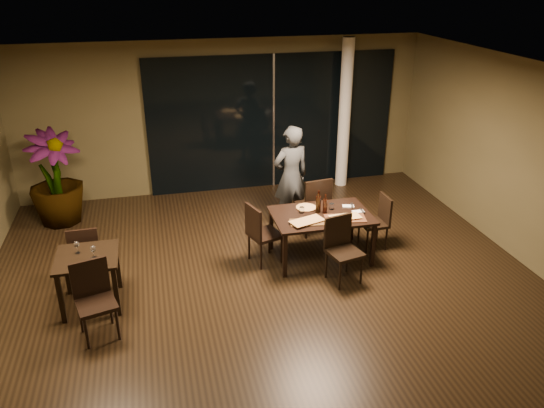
{
  "coord_description": "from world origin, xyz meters",
  "views": [
    {
      "loc": [
        -1.44,
        -6.15,
        4.21
      ],
      "look_at": [
        0.2,
        0.7,
        1.05
      ],
      "focal_mm": 35.0,
      "sensor_mm": 36.0,
      "label": 1
    }
  ],
  "objects_px": {
    "main_table": "(321,219)",
    "chair_side_far": "(85,251)",
    "side_table": "(88,264)",
    "bottle_b": "(325,204)",
    "chair_main_right": "(378,219)",
    "chair_main_far": "(315,203)",
    "diner": "(291,177)",
    "chair_side_near": "(94,295)",
    "chair_main_near": "(342,245)",
    "potted_plant": "(55,178)",
    "bottle_a": "(318,204)",
    "chair_main_left": "(260,231)",
    "bottle_c": "(318,201)"
  },
  "relations": [
    {
      "from": "main_table",
      "to": "chair_side_far",
      "type": "height_order",
      "value": "chair_side_far"
    },
    {
      "from": "side_table",
      "to": "bottle_b",
      "type": "height_order",
      "value": "bottle_b"
    },
    {
      "from": "chair_main_right",
      "to": "chair_side_far",
      "type": "distance_m",
      "value": 4.52
    },
    {
      "from": "chair_main_far",
      "to": "diner",
      "type": "xyz_separation_m",
      "value": [
        -0.29,
        0.48,
        0.32
      ]
    },
    {
      "from": "side_table",
      "to": "chair_side_near",
      "type": "relative_size",
      "value": 0.82
    },
    {
      "from": "chair_main_near",
      "to": "bottle_b",
      "type": "bearing_deg",
      "value": 80.13
    },
    {
      "from": "main_table",
      "to": "chair_main_right",
      "type": "xyz_separation_m",
      "value": [
        1.02,
        0.14,
        -0.18
      ]
    },
    {
      "from": "chair_main_near",
      "to": "potted_plant",
      "type": "distance_m",
      "value": 5.15
    },
    {
      "from": "chair_main_far",
      "to": "bottle_b",
      "type": "bearing_deg",
      "value": 75.39
    },
    {
      "from": "chair_main_near",
      "to": "chair_side_far",
      "type": "bearing_deg",
      "value": 155.23
    },
    {
      "from": "side_table",
      "to": "bottle_a",
      "type": "relative_size",
      "value": 2.67
    },
    {
      "from": "bottle_b",
      "to": "chair_main_near",
      "type": "bearing_deg",
      "value": -86.83
    },
    {
      "from": "main_table",
      "to": "chair_side_far",
      "type": "bearing_deg",
      "value": 178.35
    },
    {
      "from": "chair_main_left",
      "to": "chair_main_right",
      "type": "height_order",
      "value": "chair_main_left"
    },
    {
      "from": "chair_side_far",
      "to": "bottle_a",
      "type": "xyz_separation_m",
      "value": [
        3.46,
        -0.03,
        0.4
      ]
    },
    {
      "from": "bottle_a",
      "to": "bottle_c",
      "type": "distance_m",
      "value": 0.04
    },
    {
      "from": "chair_side_far",
      "to": "bottle_a",
      "type": "height_order",
      "value": "bottle_a"
    },
    {
      "from": "chair_main_right",
      "to": "bottle_b",
      "type": "distance_m",
      "value": 1.05
    },
    {
      "from": "chair_side_near",
      "to": "chair_side_far",
      "type": "bearing_deg",
      "value": 83.88
    },
    {
      "from": "bottle_c",
      "to": "chair_side_far",
      "type": "bearing_deg",
      "value": 179.94
    },
    {
      "from": "diner",
      "to": "bottle_b",
      "type": "distance_m",
      "value": 1.25
    },
    {
      "from": "chair_main_right",
      "to": "chair_side_near",
      "type": "xyz_separation_m",
      "value": [
        -4.31,
        -1.29,
        0.05
      ]
    },
    {
      "from": "chair_main_left",
      "to": "bottle_a",
      "type": "xyz_separation_m",
      "value": [
        0.91,
        0.02,
        0.36
      ]
    },
    {
      "from": "chair_main_far",
      "to": "chair_main_right",
      "type": "xyz_separation_m",
      "value": [
        0.87,
        -0.64,
        -0.09
      ]
    },
    {
      "from": "main_table",
      "to": "chair_main_near",
      "type": "xyz_separation_m",
      "value": [
        0.1,
        -0.65,
        -0.14
      ]
    },
    {
      "from": "chair_side_far",
      "to": "chair_main_near",
      "type": "bearing_deg",
      "value": 167.0
    },
    {
      "from": "side_table",
      "to": "chair_main_near",
      "type": "relative_size",
      "value": 0.83
    },
    {
      "from": "chair_main_far",
      "to": "bottle_a",
      "type": "height_order",
      "value": "bottle_a"
    },
    {
      "from": "bottle_b",
      "to": "bottle_c",
      "type": "height_order",
      "value": "bottle_c"
    },
    {
      "from": "diner",
      "to": "bottle_a",
      "type": "bearing_deg",
      "value": 83.2
    },
    {
      "from": "side_table",
      "to": "chair_main_left",
      "type": "xyz_separation_m",
      "value": [
        2.45,
        0.56,
        -0.08
      ]
    },
    {
      "from": "main_table",
      "to": "chair_side_far",
      "type": "xyz_separation_m",
      "value": [
        -3.49,
        0.1,
        -0.17
      ]
    },
    {
      "from": "chair_main_far",
      "to": "chair_side_far",
      "type": "relative_size",
      "value": 1.15
    },
    {
      "from": "chair_main_near",
      "to": "chair_side_near",
      "type": "height_order",
      "value": "chair_side_near"
    },
    {
      "from": "chair_main_near",
      "to": "diner",
      "type": "distance_m",
      "value": 1.96
    },
    {
      "from": "potted_plant",
      "to": "chair_main_near",
      "type": "bearing_deg",
      "value": -34.9
    },
    {
      "from": "chair_side_near",
      "to": "bottle_a",
      "type": "bearing_deg",
      "value": 5.34
    },
    {
      "from": "potted_plant",
      "to": "chair_main_far",
      "type": "bearing_deg",
      "value": -19.51
    },
    {
      "from": "main_table",
      "to": "chair_main_left",
      "type": "xyz_separation_m",
      "value": [
        -0.95,
        0.06,
        -0.13
      ]
    },
    {
      "from": "main_table",
      "to": "chair_side_far",
      "type": "relative_size",
      "value": 1.66
    },
    {
      "from": "chair_side_far",
      "to": "bottle_b",
      "type": "xyz_separation_m",
      "value": [
        3.56,
        -0.07,
        0.4
      ]
    },
    {
      "from": "side_table",
      "to": "potted_plant",
      "type": "xyz_separation_m",
      "value": [
        -0.72,
        2.8,
        0.22
      ]
    },
    {
      "from": "chair_side_far",
      "to": "bottle_b",
      "type": "height_order",
      "value": "bottle_b"
    },
    {
      "from": "chair_side_near",
      "to": "diner",
      "type": "bearing_deg",
      "value": 22.19
    },
    {
      "from": "chair_side_near",
      "to": "bottle_a",
      "type": "relative_size",
      "value": 3.26
    },
    {
      "from": "chair_main_near",
      "to": "chair_side_far",
      "type": "distance_m",
      "value": 3.67
    },
    {
      "from": "side_table",
      "to": "diner",
      "type": "height_order",
      "value": "diner"
    },
    {
      "from": "chair_main_near",
      "to": "side_table",
      "type": "bearing_deg",
      "value": 164.58
    },
    {
      "from": "chair_side_near",
      "to": "chair_main_near",
      "type": "bearing_deg",
      "value": -6.81
    },
    {
      "from": "chair_main_near",
      "to": "chair_main_left",
      "type": "height_order",
      "value": "chair_main_left"
    }
  ]
}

